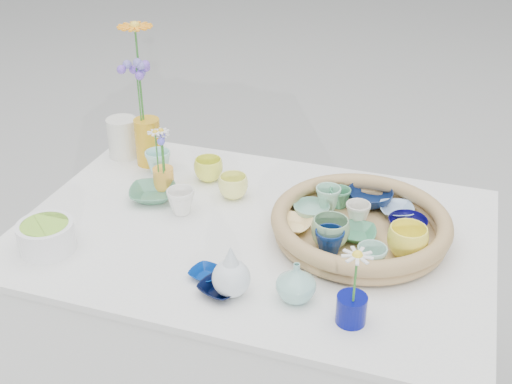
% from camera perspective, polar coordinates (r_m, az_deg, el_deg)
% --- Properties ---
extents(wicker_tray, '(0.47, 0.47, 0.08)m').
position_cam_1_polar(wicker_tray, '(1.71, 9.26, -2.94)').
color(wicker_tray, '#A27D48').
rests_on(wicker_tray, display_table).
extents(tray_ceramic_0, '(0.17, 0.17, 0.04)m').
position_cam_1_polar(tray_ceramic_0, '(1.84, 10.08, -0.46)').
color(tray_ceramic_0, '#0C1D48').
rests_on(tray_ceramic_0, wicker_tray).
extents(tray_ceramic_1, '(0.11, 0.11, 0.03)m').
position_cam_1_polar(tray_ceramic_1, '(1.75, 13.32, -2.82)').
color(tray_ceramic_1, '#090642').
rests_on(tray_ceramic_1, wicker_tray).
extents(tray_ceramic_2, '(0.11, 0.11, 0.08)m').
position_cam_1_polar(tray_ceramic_2, '(1.64, 13.30, -4.27)').
color(tray_ceramic_2, '#FAEA44').
rests_on(tray_ceramic_2, wicker_tray).
extents(tray_ceramic_3, '(0.12, 0.12, 0.03)m').
position_cam_1_polar(tray_ceramic_3, '(1.69, 8.93, -3.68)').
color(tray_ceramic_3, '#3A805A').
rests_on(tray_ceramic_3, wicker_tray).
extents(tray_ceramic_4, '(0.11, 0.11, 0.08)m').
position_cam_1_polar(tray_ceramic_4, '(1.64, 6.62, -3.60)').
color(tray_ceramic_4, '#7AA678').
rests_on(tray_ceramic_4, wicker_tray).
extents(tray_ceramic_5, '(0.12, 0.12, 0.03)m').
position_cam_1_polar(tray_ceramic_5, '(1.77, 4.95, -1.64)').
color(tray_ceramic_5, '#8AC1AB').
rests_on(tray_ceramic_5, wicker_tray).
extents(tray_ceramic_6, '(0.07, 0.07, 0.07)m').
position_cam_1_polar(tray_ceramic_6, '(1.80, 6.42, -0.55)').
color(tray_ceramic_6, '#8FC9AB').
rests_on(tray_ceramic_6, wicker_tray).
extents(tray_ceramic_7, '(0.07, 0.07, 0.06)m').
position_cam_1_polar(tray_ceramic_7, '(1.74, 9.02, -1.93)').
color(tray_ceramic_7, beige).
rests_on(tray_ceramic_7, wicker_tray).
extents(tray_ceramic_8, '(0.12, 0.12, 0.02)m').
position_cam_1_polar(tray_ceramic_8, '(1.81, 12.39, -1.59)').
color(tray_ceramic_8, '#93B4D9').
rests_on(tray_ceramic_8, wicker_tray).
extents(tray_ceramic_9, '(0.09, 0.09, 0.07)m').
position_cam_1_polar(tray_ceramic_9, '(1.61, 6.54, -4.46)').
color(tray_ceramic_9, '#081E4E').
rests_on(tray_ceramic_9, wicker_tray).
extents(tray_ceramic_10, '(0.11, 0.11, 0.02)m').
position_cam_1_polar(tray_ceramic_10, '(1.71, 3.34, -2.92)').
color(tray_ceramic_10, '#F0D187').
rests_on(tray_ceramic_10, wicker_tray).
extents(tray_ceramic_11, '(0.08, 0.08, 0.07)m').
position_cam_1_polar(tray_ceramic_11, '(1.56, 10.22, -5.89)').
color(tray_ceramic_11, '#8EBEAA').
rests_on(tray_ceramic_11, wicker_tray).
extents(tray_ceramic_12, '(0.07, 0.07, 0.06)m').
position_cam_1_polar(tray_ceramic_12, '(1.81, 7.47, -0.52)').
color(tray_ceramic_12, '#459267').
rests_on(tray_ceramic_12, wicker_tray).
extents(loose_ceramic_0, '(0.10, 0.10, 0.07)m').
position_cam_1_polar(loose_ceramic_0, '(1.98, -4.24, 2.02)').
color(loose_ceramic_0, '#DEE345').
rests_on(loose_ceramic_0, display_table).
extents(loose_ceramic_1, '(0.09, 0.09, 0.07)m').
position_cam_1_polar(loose_ceramic_1, '(1.88, -2.04, 0.50)').
color(loose_ceramic_1, '#EFF076').
rests_on(loose_ceramic_1, display_table).
extents(loose_ceramic_2, '(0.17, 0.17, 0.03)m').
position_cam_1_polar(loose_ceramic_2, '(1.90, -9.15, -0.14)').
color(loose_ceramic_2, '#457D5D').
rests_on(loose_ceramic_2, display_table).
extents(loose_ceramic_3, '(0.09, 0.09, 0.07)m').
position_cam_1_polar(loose_ceramic_3, '(1.81, -6.68, -0.84)').
color(loose_ceramic_3, white).
rests_on(loose_ceramic_3, display_table).
extents(loose_ceramic_4, '(0.09, 0.09, 0.02)m').
position_cam_1_polar(loose_ceramic_4, '(1.57, -4.49, -7.26)').
color(loose_ceramic_4, navy).
rests_on(loose_ceramic_4, display_table).
extents(loose_ceramic_5, '(0.10, 0.10, 0.07)m').
position_cam_1_polar(loose_ceramic_5, '(2.03, -8.68, 2.63)').
color(loose_ceramic_5, '#9EDDD5').
rests_on(loose_ceramic_5, display_table).
extents(loose_ceramic_6, '(0.13, 0.13, 0.02)m').
position_cam_1_polar(loose_ceramic_6, '(1.52, -3.13, -8.54)').
color(loose_ceramic_6, black).
rests_on(loose_ceramic_6, display_table).
extents(fluted_bowl, '(0.19, 0.19, 0.08)m').
position_cam_1_polar(fluted_bowl, '(1.73, -18.12, -3.78)').
color(fluted_bowl, white).
rests_on(fluted_bowl, display_table).
extents(bud_vase_paleblue, '(0.10, 0.10, 0.14)m').
position_cam_1_polar(bud_vase_paleblue, '(1.48, -2.23, -6.92)').
color(bud_vase_paleblue, silver).
rests_on(bud_vase_paleblue, display_table).
extents(bud_vase_seafoam, '(0.12, 0.12, 0.10)m').
position_cam_1_polar(bud_vase_seafoam, '(1.48, 3.58, -7.95)').
color(bud_vase_seafoam, '#85BDB0').
rests_on(bud_vase_seafoam, display_table).
extents(bud_vase_cobalt, '(0.09, 0.09, 0.07)m').
position_cam_1_polar(bud_vase_cobalt, '(1.44, 8.47, -10.26)').
color(bud_vase_cobalt, '#050A6B').
rests_on(bud_vase_cobalt, display_table).
extents(single_daisy, '(0.10, 0.10, 0.14)m').
position_cam_1_polar(single_daisy, '(1.37, 8.81, -7.62)').
color(single_daisy, white).
rests_on(single_daisy, bud_vase_cobalt).
extents(tall_vase_yellow, '(0.09, 0.09, 0.15)m').
position_cam_1_polar(tall_vase_yellow, '(2.08, -9.56, 4.43)').
color(tall_vase_yellow, gold).
rests_on(tall_vase_yellow, display_table).
extents(gerbera, '(0.15, 0.15, 0.31)m').
position_cam_1_polar(gerbera, '(2.00, -10.33, 10.23)').
color(gerbera, orange).
rests_on(gerbera, tall_vase_yellow).
extents(hydrangea, '(0.09, 0.09, 0.24)m').
position_cam_1_polar(hydrangea, '(2.02, -10.37, 8.50)').
color(hydrangea, '#734BCC').
rests_on(hydrangea, tall_vase_yellow).
extents(white_pitcher, '(0.14, 0.10, 0.13)m').
position_cam_1_polar(white_pitcher, '(2.15, -11.75, 4.75)').
color(white_pitcher, beige).
rests_on(white_pitcher, display_table).
extents(daisy_cup, '(0.07, 0.07, 0.07)m').
position_cam_1_polar(daisy_cup, '(1.94, -8.21, 1.21)').
color(daisy_cup, '#F6A739').
rests_on(daisy_cup, display_table).
extents(daisy_posy, '(0.09, 0.09, 0.14)m').
position_cam_1_polar(daisy_posy, '(1.89, -8.54, 3.84)').
color(daisy_posy, white).
rests_on(daisy_posy, daisy_cup).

